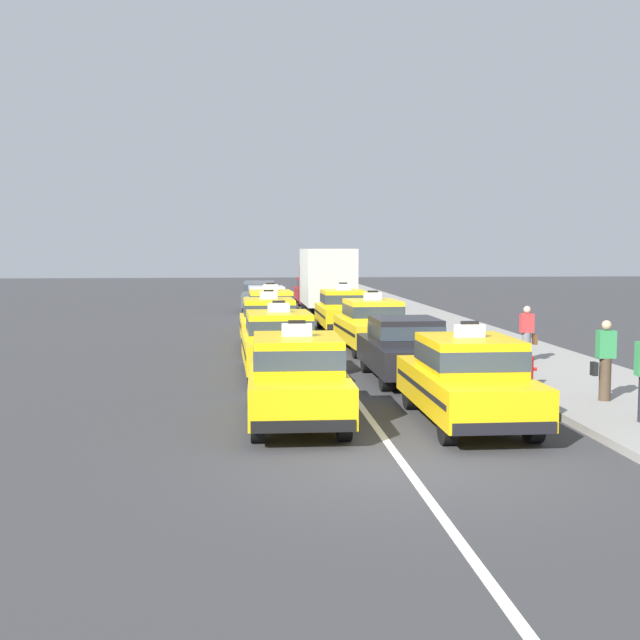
{
  "coord_description": "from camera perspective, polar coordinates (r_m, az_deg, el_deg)",
  "views": [
    {
      "loc": [
        -2.38,
        -11.93,
        3.29
      ],
      "look_at": [
        -0.32,
        10.51,
        1.3
      ],
      "focal_mm": 45.57,
      "sensor_mm": 36.0,
      "label": 1
    }
  ],
  "objects": [
    {
      "name": "fire_hydrant",
      "position": [
        19.24,
        14.46,
        -3.31
      ],
      "size": [
        0.36,
        0.22,
        0.73
      ],
      "color": "red",
      "rests_on": "sidewalk_curb"
    },
    {
      "name": "sedan_right_sixth",
      "position": [
        47.69,
        -0.65,
        2.12
      ],
      "size": [
        1.77,
        4.31,
        1.58
      ],
      "color": "black",
      "rests_on": "ground"
    },
    {
      "name": "taxi_right_fourth",
      "position": [
        31.99,
        1.6,
        0.72
      ],
      "size": [
        1.85,
        4.57,
        1.96
      ],
      "color": "black",
      "rests_on": "ground"
    },
    {
      "name": "taxi_left_second",
      "position": [
        21.0,
        -2.92,
        -1.55
      ],
      "size": [
        1.95,
        4.61,
        1.96
      ],
      "color": "black",
      "rests_on": "ground"
    },
    {
      "name": "taxi_left_third",
      "position": [
        26.51,
        -3.63,
        -0.18
      ],
      "size": [
        1.92,
        4.6,
        1.96
      ],
      "color": "black",
      "rests_on": "ground"
    },
    {
      "name": "taxi_right_nearest",
      "position": [
        15.39,
        10.3,
        -4.05
      ],
      "size": [
        1.83,
        4.56,
        1.96
      ],
      "color": "black",
      "rests_on": "ground"
    },
    {
      "name": "sedan_left_fifth",
      "position": [
        36.98,
        -3.79,
        1.25
      ],
      "size": [
        1.91,
        4.36,
        1.58
      ],
      "color": "black",
      "rests_on": "ground"
    },
    {
      "name": "sedan_right_second",
      "position": [
        20.27,
        5.96,
        -1.9
      ],
      "size": [
        1.8,
        4.32,
        1.58
      ],
      "color": "black",
      "rests_on": "ground"
    },
    {
      "name": "sedan_left_sixth",
      "position": [
        42.67,
        -4.27,
        1.76
      ],
      "size": [
        1.93,
        4.37,
        1.58
      ],
      "color": "black",
      "rests_on": "ground"
    },
    {
      "name": "taxi_left_nearest",
      "position": [
        15.31,
        -1.65,
        -4.02
      ],
      "size": [
        1.88,
        4.58,
        1.96
      ],
      "color": "black",
      "rests_on": "ground"
    },
    {
      "name": "ground_plane",
      "position": [
        12.61,
        5.92,
        -10.12
      ],
      "size": [
        160.0,
        160.0,
        0.0
      ],
      "primitive_type": "plane",
      "color": "#353538"
    },
    {
      "name": "box_truck_right_fifth",
      "position": [
        40.35,
        0.39,
        2.9
      ],
      "size": [
        2.35,
        6.98,
        3.27
      ],
      "color": "black",
      "rests_on": "ground"
    },
    {
      "name": "taxi_right_third",
      "position": [
        25.91,
        3.66,
        -0.3
      ],
      "size": [
        1.99,
        4.63,
        1.96
      ],
      "color": "black",
      "rests_on": "ground"
    },
    {
      "name": "taxi_left_fourth",
      "position": [
        31.65,
        -3.5,
        0.67
      ],
      "size": [
        1.95,
        4.61,
        1.96
      ],
      "color": "black",
      "rests_on": "ground"
    },
    {
      "name": "sidewalk_curb",
      "position": [
        28.27,
        11.19,
        -1.58
      ],
      "size": [
        4.0,
        90.0,
        0.15
      ],
      "primitive_type": "cube",
      "color": "gray",
      "rests_on": "ground"
    },
    {
      "name": "pedestrian_near_crosswalk",
      "position": [
        23.31,
        14.34,
        -0.94
      ],
      "size": [
        0.47,
        0.24,
        1.55
      ],
      "color": "slate",
      "rests_on": "sidewalk_curb"
    },
    {
      "name": "lane_stripe_left_right",
      "position": [
        32.19,
        -0.98,
        -0.81
      ],
      "size": [
        0.14,
        80.0,
        0.01
      ],
      "primitive_type": "cube",
      "color": "silver",
      "rests_on": "ground"
    },
    {
      "name": "pedestrian_mid_block",
      "position": [
        17.76,
        19.38,
        -2.69
      ],
      "size": [
        0.47,
        0.24,
        1.67
      ],
      "color": "#473828",
      "rests_on": "sidewalk_curb"
    }
  ]
}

